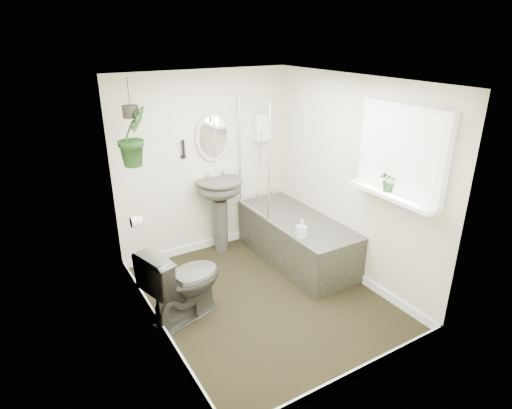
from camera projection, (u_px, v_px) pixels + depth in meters
floor at (263, 298)px, 4.68m from camera, size 2.30×2.80×0.02m
ceiling at (265, 79)px, 3.80m from camera, size 2.30×2.80×0.02m
wall_back at (205, 165)px, 5.36m from camera, size 2.30×0.02×2.30m
wall_front at (365, 261)px, 3.12m from camera, size 2.30×0.02×2.30m
wall_left at (150, 226)px, 3.69m from camera, size 0.02×2.80×2.30m
wall_right at (351, 181)px, 4.79m from camera, size 0.02×2.80×2.30m
skirting at (263, 294)px, 4.66m from camera, size 2.30×2.80×0.10m
bathtub at (296, 239)px, 5.35m from camera, size 0.72×1.72×0.58m
bath_screen at (254, 157)px, 5.20m from camera, size 0.04×0.72×1.40m
shower_box at (262, 127)px, 5.54m from camera, size 0.20×0.10×0.35m
oval_mirror at (213, 137)px, 5.25m from camera, size 0.46×0.03×0.62m
wall_sconce at (183, 149)px, 5.09m from camera, size 0.04×0.04×0.22m
toilet_roll_holder at (136, 221)px, 4.37m from camera, size 0.11×0.11×0.11m
window_recess at (402, 152)px, 4.02m from camera, size 0.08×1.00×0.90m
window_sill at (391, 195)px, 4.14m from camera, size 0.18×1.00×0.04m
window_blinds at (398, 153)px, 3.99m from camera, size 0.01×0.86×0.76m
toilet at (183, 282)px, 4.22m from camera, size 0.90×0.67×0.82m
pedestal_sink at (220, 215)px, 5.53m from camera, size 0.58×0.50×0.98m
sill_plant at (389, 180)px, 4.16m from camera, size 0.25×0.24×0.23m
hanging_plant at (133, 136)px, 4.32m from camera, size 0.42×0.38×0.62m
soap_bottle at (301, 229)px, 4.71m from camera, size 0.11×0.12×0.21m
hanging_pot at (130, 112)px, 4.23m from camera, size 0.16×0.16×0.12m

